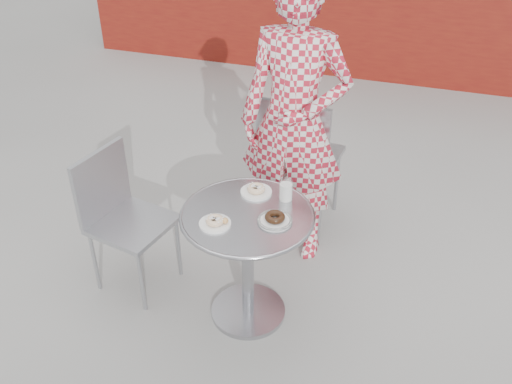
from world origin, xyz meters
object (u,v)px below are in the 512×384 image
(plate_near, at_px, (216,222))
(plate_checker, at_px, (275,219))
(plate_far, at_px, (256,190))
(milk_cup, at_px, (286,191))
(bistro_table, at_px, (248,240))
(seated_person, at_px, (294,122))
(chair_far, at_px, (300,183))
(chair_left, at_px, (135,247))

(plate_near, bearing_deg, plate_checker, 22.44)
(plate_far, distance_m, milk_cup, 0.17)
(bistro_table, distance_m, plate_checker, 0.24)
(plate_near, xyz_separation_m, milk_cup, (0.27, 0.31, 0.04))
(milk_cup, bearing_deg, plate_near, -130.67)
(seated_person, relative_size, milk_cup, 15.71)
(seated_person, height_order, plate_checker, seated_person)
(plate_far, bearing_deg, chair_far, 84.91)
(chair_far, relative_size, seated_person, 0.55)
(milk_cup, bearing_deg, chair_far, 97.27)
(seated_person, distance_m, plate_checker, 0.73)
(seated_person, bearing_deg, plate_checker, -79.44)
(bistro_table, relative_size, chair_far, 0.72)
(plate_checker, xyz_separation_m, milk_cup, (-0.00, 0.20, 0.04))
(chair_left, distance_m, seated_person, 1.18)
(bistro_table, xyz_separation_m, seated_person, (0.06, 0.68, 0.36))
(chair_left, bearing_deg, plate_far, -66.45)
(plate_far, relative_size, plate_checker, 0.96)
(plate_far, xyz_separation_m, milk_cup, (0.17, -0.01, 0.04))
(plate_checker, distance_m, milk_cup, 0.21)
(plate_checker, bearing_deg, plate_far, 127.59)
(plate_far, height_order, milk_cup, milk_cup)
(plate_far, bearing_deg, plate_checker, -52.41)
(chair_far, bearing_deg, milk_cup, 102.17)
(bistro_table, relative_size, plate_checker, 4.00)
(chair_far, distance_m, chair_left, 1.19)
(seated_person, height_order, plate_near, seated_person)
(bistro_table, height_order, plate_far, plate_far)
(chair_far, bearing_deg, seated_person, 96.43)
(bistro_table, height_order, seated_person, seated_person)
(chair_far, distance_m, plate_far, 0.87)
(bistro_table, xyz_separation_m, milk_cup, (0.15, 0.18, 0.22))
(chair_far, bearing_deg, plate_checker, 100.67)
(plate_far, bearing_deg, seated_person, 81.28)
(milk_cup, bearing_deg, bistro_table, -129.25)
(plate_far, distance_m, plate_checker, 0.27)
(seated_person, xyz_separation_m, plate_checker, (0.09, -0.70, -0.18))
(bistro_table, relative_size, plate_far, 4.18)
(chair_far, distance_m, plate_near, 1.17)
(plate_far, relative_size, milk_cup, 1.48)
(chair_left, distance_m, plate_far, 0.85)
(chair_left, distance_m, milk_cup, 1.01)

